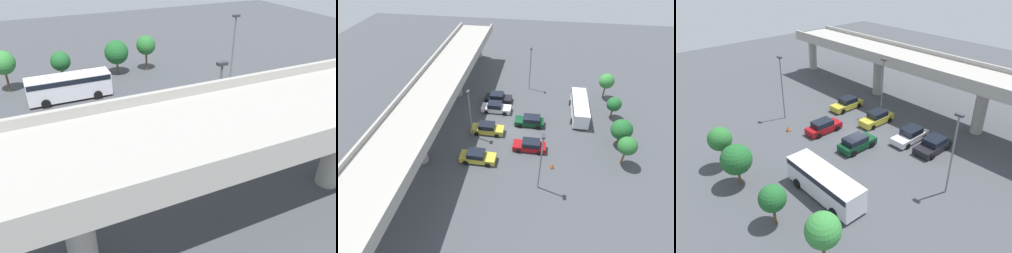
{
  "view_description": "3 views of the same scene",
  "coord_description": "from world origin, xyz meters",
  "views": [
    {
      "loc": [
        8.81,
        23.1,
        14.42
      ],
      "look_at": [
        -0.79,
        1.9,
        1.02
      ],
      "focal_mm": 35.0,
      "sensor_mm": 36.0,
      "label": 1
    },
    {
      "loc": [
        -30.14,
        -2.54,
        25.22
      ],
      "look_at": [
        -1.33,
        1.7,
        1.45
      ],
      "focal_mm": 28.0,
      "sensor_mm": 36.0,
      "label": 2
    },
    {
      "loc": [
        23.45,
        -22.9,
        19.11
      ],
      "look_at": [
        -1.94,
        -0.51,
        1.05
      ],
      "focal_mm": 35.0,
      "sensor_mm": 36.0,
      "label": 3
    }
  ],
  "objects": [
    {
      "name": "traffic_cone",
      "position": [
        -6.99,
        -5.07,
        0.33
      ],
      "size": [
        0.44,
        0.44,
        0.7
      ],
      "color": "black",
      "rests_on": "ground_plane"
    },
    {
      "name": "lamp_post_by_overpass",
      "position": [
        -2.5,
        6.44,
        4.52
      ],
      "size": [
        0.7,
        0.35,
        7.67
      ],
      "color": "slate",
      "rests_on": "ground_plane"
    },
    {
      "name": "parked_car_1",
      "position": [
        -4.02,
        -1.96,
        0.72
      ],
      "size": [
        1.99,
        4.46,
        1.53
      ],
      "rotation": [
        0.0,
        0.0,
        1.57
      ],
      "color": "maroon",
      "rests_on": "ground_plane"
    },
    {
      "name": "parked_car_4",
      "position": [
        4.17,
        4.17,
        0.72
      ],
      "size": [
        2.13,
        4.77,
        1.58
      ],
      "rotation": [
        0.0,
        0.0,
        -1.57
      ],
      "color": "silver",
      "rests_on": "ground_plane"
    },
    {
      "name": "parked_car_0",
      "position": [
        -7.1,
        4.61,
        0.73
      ],
      "size": [
        2.07,
        4.67,
        1.58
      ],
      "rotation": [
        0.0,
        0.0,
        -1.57
      ],
      "color": "gold",
      "rests_on": "ground_plane"
    },
    {
      "name": "shuttle_bus",
      "position": [
        5.23,
        -9.1,
        1.52
      ],
      "size": [
        8.28,
        2.64,
        2.53
      ],
      "color": "silver",
      "rests_on": "ground_plane"
    },
    {
      "name": "tree_front_far_right",
      "position": [
        10.94,
        -13.68,
        3.22
      ],
      "size": [
        2.49,
        2.49,
        4.49
      ],
      "color": "brown",
      "rests_on": "ground_plane"
    },
    {
      "name": "highway_overpass",
      "position": [
        -0.0,
        11.69,
        6.01
      ],
      "size": [
        50.21,
        6.73,
        7.43
      ],
      "color": "#9E9B93",
      "rests_on": "ground_plane"
    },
    {
      "name": "parked_car_3",
      "position": [
        1.39,
        -1.59,
        0.75
      ],
      "size": [
        2.09,
        4.37,
        1.55
      ],
      "rotation": [
        0.0,
        0.0,
        1.57
      ],
      "color": "#0C381E",
      "rests_on": "ground_plane"
    },
    {
      "name": "tree_front_left",
      "position": [
        -4.97,
        -13.86,
        3.15
      ],
      "size": [
        2.34,
        2.34,
        4.33
      ],
      "color": "brown",
      "rests_on": "ground_plane"
    },
    {
      "name": "parked_car_2",
      "position": [
        -1.34,
        4.46,
        0.74
      ],
      "size": [
        1.99,
        4.75,
        1.62
      ],
      "rotation": [
        0.0,
        0.0,
        -1.57
      ],
      "color": "gold",
      "rests_on": "ground_plane"
    },
    {
      "name": "lamp_post_mid_lot",
      "position": [
        12.05,
        -0.63,
        4.59
      ],
      "size": [
        0.7,
        0.35,
        7.81
      ],
      "color": "slate",
      "rests_on": "ground_plane"
    },
    {
      "name": "parked_car_5",
      "position": [
        7.14,
        4.34,
        0.7
      ],
      "size": [
        2.25,
        4.53,
        1.51
      ],
      "rotation": [
        0.0,
        0.0,
        -1.57
      ],
      "color": "black",
      "rests_on": "ground_plane"
    },
    {
      "name": "lamp_post_near_aisle",
      "position": [
        -10.31,
        -3.41,
        4.77
      ],
      "size": [
        0.7,
        0.35,
        8.17
      ],
      "color": "slate",
      "rests_on": "ground_plane"
    },
    {
      "name": "tree_front_right",
      "position": [
        5.19,
        -14.12,
        2.46
      ],
      "size": [
        2.21,
        2.21,
        3.57
      ],
      "color": "brown",
      "rests_on": "ground_plane"
    },
    {
      "name": "tree_front_centre",
      "position": [
        -1.27,
        -13.98,
        2.71
      ],
      "size": [
        2.84,
        2.84,
        4.14
      ],
      "color": "brown",
      "rests_on": "ground_plane"
    },
    {
      "name": "ground_plane",
      "position": [
        0.0,
        0.0,
        0.0
      ],
      "size": [
        104.57,
        104.57,
        0.0
      ],
      "primitive_type": "plane",
      "color": "#424449"
    }
  ]
}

